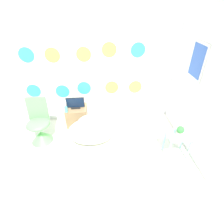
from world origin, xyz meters
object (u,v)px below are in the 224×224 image
at_px(bathtub, 91,131).
at_px(chair, 40,129).
at_px(vase, 66,109).
at_px(potted_plant_left, 180,131).
at_px(tv, 75,103).

xyz_separation_m(bathtub, chair, (-0.99, 0.09, 0.04)).
distance_m(bathtub, chair, 1.00).
bearing_deg(vase, potted_plant_left, -24.79).
xyz_separation_m(tv, vase, (-0.18, -0.15, -0.04)).
relative_size(bathtub, vase, 6.38).
height_order(tv, potted_plant_left, tv).
bearing_deg(potted_plant_left, bathtub, 161.74).
relative_size(tv, potted_plant_left, 2.16).
distance_m(chair, tv, 0.86).
bearing_deg(potted_plant_left, vase, 155.21).
bearing_deg(tv, vase, -139.23).
height_order(chair, potted_plant_left, chair).
bearing_deg(bathtub, vase, 139.46).
xyz_separation_m(vase, potted_plant_left, (2.01, -0.93, 0.06)).
bearing_deg(tv, chair, -143.59).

